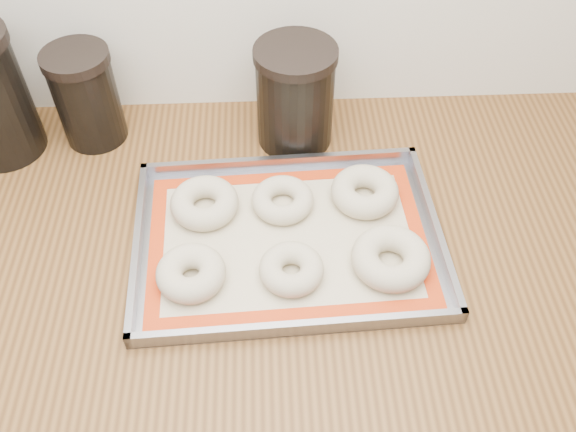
{
  "coord_description": "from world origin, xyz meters",
  "views": [
    {
      "loc": [
        0.2,
        1.07,
        1.63
      ],
      "look_at": [
        0.23,
        1.65,
        0.96
      ],
      "focal_mm": 38.0,
      "sensor_mm": 36.0,
      "label": 1
    }
  ],
  "objects_px": {
    "bagel_front_mid": "(291,269)",
    "bagel_front_right": "(391,258)",
    "canister_right": "(295,96)",
    "bagel_back_left": "(205,203)",
    "bagel_back_right": "(365,192)",
    "baking_tray": "(288,239)",
    "bagel_back_mid": "(283,200)",
    "bagel_front_left": "(191,273)",
    "canister_mid": "(86,96)"
  },
  "relations": [
    {
      "from": "bagel_front_mid",
      "to": "bagel_front_right",
      "type": "bearing_deg",
      "value": 4.44
    },
    {
      "from": "bagel_front_mid",
      "to": "canister_right",
      "type": "bearing_deg",
      "value": 86.17
    },
    {
      "from": "bagel_front_right",
      "to": "bagel_back_left",
      "type": "relative_size",
      "value": 1.07
    },
    {
      "from": "bagel_back_right",
      "to": "canister_right",
      "type": "xyz_separation_m",
      "value": [
        -0.1,
        0.16,
        0.07
      ]
    },
    {
      "from": "baking_tray",
      "to": "bagel_front_right",
      "type": "distance_m",
      "value": 0.16
    },
    {
      "from": "bagel_front_mid",
      "to": "bagel_back_mid",
      "type": "xyz_separation_m",
      "value": [
        -0.01,
        0.14,
        -0.0
      ]
    },
    {
      "from": "bagel_front_right",
      "to": "bagel_back_left",
      "type": "height_order",
      "value": "bagel_front_right"
    },
    {
      "from": "bagel_front_mid",
      "to": "bagel_front_left",
      "type": "bearing_deg",
      "value": -179.07
    },
    {
      "from": "bagel_front_mid",
      "to": "canister_mid",
      "type": "xyz_separation_m",
      "value": [
        -0.33,
        0.33,
        0.06
      ]
    },
    {
      "from": "canister_mid",
      "to": "canister_right",
      "type": "relative_size",
      "value": 0.94
    },
    {
      "from": "bagel_back_mid",
      "to": "baking_tray",
      "type": "bearing_deg",
      "value": -85.36
    },
    {
      "from": "bagel_front_left",
      "to": "bagel_front_right",
      "type": "xyz_separation_m",
      "value": [
        0.29,
        0.01,
        0.0
      ]
    },
    {
      "from": "bagel_front_left",
      "to": "bagel_front_mid",
      "type": "relative_size",
      "value": 1.07
    },
    {
      "from": "bagel_back_mid",
      "to": "bagel_front_right",
      "type": "bearing_deg",
      "value": -39.42
    },
    {
      "from": "bagel_back_left",
      "to": "canister_right",
      "type": "distance_m",
      "value": 0.24
    },
    {
      "from": "bagel_front_mid",
      "to": "canister_mid",
      "type": "distance_m",
      "value": 0.47
    },
    {
      "from": "canister_right",
      "to": "bagel_back_left",
      "type": "bearing_deg",
      "value": -131.12
    },
    {
      "from": "bagel_front_left",
      "to": "canister_right",
      "type": "xyz_separation_m",
      "value": [
        0.16,
        0.31,
        0.07
      ]
    },
    {
      "from": "baking_tray",
      "to": "canister_mid",
      "type": "distance_m",
      "value": 0.43
    },
    {
      "from": "baking_tray",
      "to": "bagel_front_left",
      "type": "distance_m",
      "value": 0.16
    },
    {
      "from": "bagel_front_right",
      "to": "canister_right",
      "type": "bearing_deg",
      "value": 112.87
    },
    {
      "from": "bagel_back_mid",
      "to": "bagel_back_right",
      "type": "height_order",
      "value": "bagel_back_right"
    },
    {
      "from": "bagel_front_right",
      "to": "bagel_front_mid",
      "type": "bearing_deg",
      "value": -175.56
    },
    {
      "from": "bagel_front_right",
      "to": "canister_mid",
      "type": "xyz_separation_m",
      "value": [
        -0.48,
        0.32,
        0.06
      ]
    },
    {
      "from": "bagel_back_right",
      "to": "canister_mid",
      "type": "xyz_separation_m",
      "value": [
        -0.46,
        0.18,
        0.06
      ]
    },
    {
      "from": "bagel_back_left",
      "to": "canister_right",
      "type": "height_order",
      "value": "canister_right"
    },
    {
      "from": "bagel_back_left",
      "to": "bagel_front_right",
      "type": "bearing_deg",
      "value": -23.92
    },
    {
      "from": "baking_tray",
      "to": "bagel_front_mid",
      "type": "distance_m",
      "value": 0.07
    },
    {
      "from": "bagel_back_mid",
      "to": "canister_mid",
      "type": "bearing_deg",
      "value": 149.44
    },
    {
      "from": "bagel_front_mid",
      "to": "bagel_back_mid",
      "type": "height_order",
      "value": "bagel_front_mid"
    },
    {
      "from": "bagel_front_left",
      "to": "bagel_front_mid",
      "type": "bearing_deg",
      "value": 0.93
    },
    {
      "from": "baking_tray",
      "to": "bagel_front_left",
      "type": "xyz_separation_m",
      "value": [
        -0.14,
        -0.07,
        0.02
      ]
    },
    {
      "from": "bagel_front_left",
      "to": "bagel_front_right",
      "type": "bearing_deg",
      "value": 2.7
    },
    {
      "from": "canister_mid",
      "to": "bagel_front_mid",
      "type": "bearing_deg",
      "value": -44.65
    },
    {
      "from": "bagel_back_right",
      "to": "canister_right",
      "type": "distance_m",
      "value": 0.2
    },
    {
      "from": "bagel_front_left",
      "to": "bagel_front_right",
      "type": "relative_size",
      "value": 0.87
    },
    {
      "from": "bagel_front_mid",
      "to": "bagel_back_right",
      "type": "xyz_separation_m",
      "value": [
        0.12,
        0.15,
        0.0
      ]
    },
    {
      "from": "bagel_front_mid",
      "to": "bagel_back_left",
      "type": "relative_size",
      "value": 0.87
    },
    {
      "from": "baking_tray",
      "to": "bagel_back_left",
      "type": "relative_size",
      "value": 4.42
    },
    {
      "from": "bagel_front_right",
      "to": "canister_mid",
      "type": "bearing_deg",
      "value": 146.4
    },
    {
      "from": "baking_tray",
      "to": "canister_mid",
      "type": "bearing_deg",
      "value": 141.73
    },
    {
      "from": "baking_tray",
      "to": "bagel_back_left",
      "type": "height_order",
      "value": "bagel_back_left"
    },
    {
      "from": "baking_tray",
      "to": "bagel_front_mid",
      "type": "height_order",
      "value": "bagel_front_mid"
    },
    {
      "from": "bagel_front_right",
      "to": "baking_tray",
      "type": "bearing_deg",
      "value": 158.98
    },
    {
      "from": "bagel_front_mid",
      "to": "bagel_back_left",
      "type": "xyz_separation_m",
      "value": [
        -0.13,
        0.13,
        0.0
      ]
    },
    {
      "from": "bagel_front_right",
      "to": "bagel_back_left",
      "type": "distance_m",
      "value": 0.3
    },
    {
      "from": "baking_tray",
      "to": "bagel_back_mid",
      "type": "bearing_deg",
      "value": 94.64
    },
    {
      "from": "baking_tray",
      "to": "bagel_back_left",
      "type": "distance_m",
      "value": 0.14
    },
    {
      "from": "bagel_front_mid",
      "to": "bagel_front_right",
      "type": "xyz_separation_m",
      "value": [
        0.14,
        0.01,
        0.0
      ]
    },
    {
      "from": "baking_tray",
      "to": "bagel_front_mid",
      "type": "relative_size",
      "value": 5.07
    }
  ]
}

